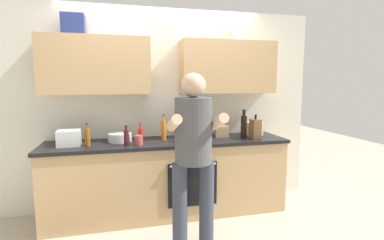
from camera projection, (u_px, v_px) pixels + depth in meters
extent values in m
plane|color=#B2A893|center=(169.00, 213.00, 3.53)|extent=(12.00, 12.00, 0.00)
cube|color=silver|center=(164.00, 109.00, 3.71)|extent=(4.00, 0.06, 2.50)
cube|color=tan|center=(96.00, 65.00, 3.27)|extent=(1.21, 0.32, 0.65)
cube|color=tan|center=(228.00, 67.00, 3.65)|extent=(1.21, 0.32, 0.65)
cylinder|color=silver|center=(230.00, 37.00, 3.61)|extent=(0.30, 0.30, 0.10)
cube|color=navy|center=(73.00, 25.00, 3.17)|extent=(0.24, 0.20, 0.23)
cube|color=tan|center=(169.00, 179.00, 3.47)|extent=(2.80, 0.60, 0.86)
cube|color=black|center=(169.00, 142.00, 3.41)|extent=(2.84, 0.64, 0.04)
cube|color=black|center=(193.00, 184.00, 3.22)|extent=(0.56, 0.02, 0.50)
cylinder|color=silver|center=(193.00, 165.00, 3.17)|extent=(0.52, 0.02, 0.02)
cylinder|color=#383D4C|center=(180.00, 207.00, 2.69)|extent=(0.14, 0.14, 0.85)
cylinder|color=#383D4C|center=(207.00, 205.00, 2.75)|extent=(0.14, 0.14, 0.85)
cylinder|color=#4C4C51|center=(193.00, 130.00, 2.63)|extent=(0.34, 0.34, 0.60)
sphere|color=#D8AD8C|center=(193.00, 85.00, 2.57)|extent=(0.22, 0.22, 0.22)
cylinder|color=#D8AD8C|center=(174.00, 123.00, 2.45)|extent=(0.09, 0.31, 0.19)
cylinder|color=#D8AD8C|center=(219.00, 122.00, 2.55)|extent=(0.09, 0.31, 0.19)
cylinder|color=silver|center=(208.00, 133.00, 3.49)|extent=(0.06, 0.06, 0.15)
cylinder|color=silver|center=(208.00, 125.00, 3.47)|extent=(0.02, 0.02, 0.07)
cylinder|color=black|center=(208.00, 121.00, 3.47)|extent=(0.03, 0.03, 0.01)
cylinder|color=brown|center=(201.00, 128.00, 3.66)|extent=(0.05, 0.05, 0.23)
cylinder|color=brown|center=(201.00, 116.00, 3.65)|extent=(0.02, 0.02, 0.06)
cylinder|color=black|center=(201.00, 114.00, 3.64)|extent=(0.02, 0.02, 0.01)
cylinder|color=#8C4C14|center=(87.00, 137.00, 3.11)|extent=(0.06, 0.06, 0.19)
cylinder|color=#8C4C14|center=(87.00, 127.00, 3.10)|extent=(0.02, 0.02, 0.05)
cylinder|color=black|center=(87.00, 124.00, 3.09)|extent=(0.03, 0.03, 0.01)
cylinder|color=red|center=(141.00, 136.00, 3.29)|extent=(0.05, 0.05, 0.16)
cylinder|color=red|center=(140.00, 126.00, 3.28)|extent=(0.02, 0.02, 0.06)
cylinder|color=black|center=(140.00, 123.00, 3.27)|extent=(0.02, 0.02, 0.01)
cylinder|color=#471419|center=(126.00, 138.00, 3.13)|extent=(0.06, 0.06, 0.17)
cylinder|color=#471419|center=(126.00, 129.00, 3.11)|extent=(0.03, 0.03, 0.04)
cylinder|color=black|center=(126.00, 126.00, 3.11)|extent=(0.03, 0.03, 0.01)
cylinder|color=orange|center=(164.00, 130.00, 3.45)|extent=(0.06, 0.06, 0.23)
cylinder|color=orange|center=(164.00, 118.00, 3.43)|extent=(0.02, 0.02, 0.06)
cylinder|color=black|center=(163.00, 115.00, 3.42)|extent=(0.03, 0.03, 0.01)
cylinder|color=olive|center=(183.00, 129.00, 3.60)|extent=(0.08, 0.08, 0.22)
cylinder|color=olive|center=(183.00, 118.00, 3.59)|extent=(0.03, 0.03, 0.05)
cylinder|color=black|center=(183.00, 115.00, 3.58)|extent=(0.03, 0.03, 0.01)
cylinder|color=black|center=(244.00, 127.00, 3.61)|extent=(0.08, 0.08, 0.27)
cylinder|color=black|center=(244.00, 114.00, 3.59)|extent=(0.04, 0.04, 0.06)
cylinder|color=black|center=(244.00, 110.00, 3.58)|extent=(0.05, 0.05, 0.02)
cylinder|color=#BF4C47|center=(139.00, 140.00, 3.17)|extent=(0.09, 0.09, 0.11)
cylinder|color=silver|center=(120.00, 137.00, 3.35)|extent=(0.27, 0.27, 0.10)
cube|color=brown|center=(255.00, 129.00, 3.51)|extent=(0.10, 0.14, 0.24)
cylinder|color=black|center=(255.00, 117.00, 3.47)|extent=(0.02, 0.02, 0.06)
cylinder|color=black|center=(256.00, 117.00, 3.52)|extent=(0.02, 0.02, 0.06)
cylinder|color=#9E6647|center=(191.00, 137.00, 3.36)|extent=(0.11, 0.11, 0.10)
sphere|color=#2D6B28|center=(191.00, 128.00, 3.34)|extent=(0.15, 0.15, 0.15)
cube|color=beige|center=(253.00, 129.00, 3.77)|extent=(0.22, 0.22, 0.17)
cube|color=silver|center=(69.00, 138.00, 3.13)|extent=(0.25, 0.23, 0.17)
cube|color=tan|center=(222.00, 131.00, 3.66)|extent=(0.19, 0.20, 0.14)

